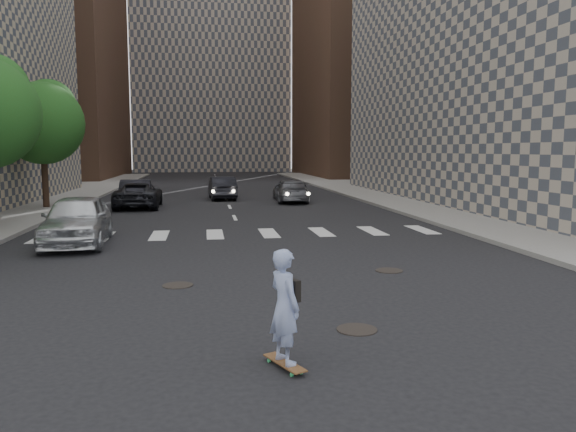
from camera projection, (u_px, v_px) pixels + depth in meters
name	position (u px, v px, depth m)	size (l,w,h in m)	color
ground	(271.00, 296.00, 11.95)	(160.00, 160.00, 0.00)	black
sidewalk_right	(471.00, 200.00, 33.72)	(13.00, 80.00, 0.15)	gray
building_right	(557.00, 9.00, 31.55)	(15.00, 33.00, 22.00)	#ADA08E
tower_right	(382.00, 24.00, 66.81)	(18.00, 24.00, 36.00)	brown
tower_center	(210.00, 12.00, 85.74)	(22.00, 20.00, 48.00)	#ADA08E
tree_c	(44.00, 119.00, 28.80)	(4.20, 4.20, 6.60)	#382619
manhole_a	(357.00, 329.00, 9.67)	(0.70, 0.70, 0.02)	black
manhole_b	(178.00, 285.00, 12.83)	(0.70, 0.70, 0.02)	black
manhole_c	(389.00, 271.00, 14.40)	(0.70, 0.70, 0.02)	black
skateboarder	(285.00, 306.00, 7.88)	(0.60, 0.88, 1.73)	brown
silver_sedan	(77.00, 220.00, 18.34)	(1.93, 4.81, 1.64)	silver
traffic_car_a	(137.00, 193.00, 30.76)	(1.58, 4.54, 1.50)	black
traffic_car_b	(292.00, 191.00, 33.45)	(1.87, 4.61, 1.34)	#57585E
traffic_car_c	(139.00, 195.00, 30.12)	(2.29, 4.96, 1.38)	black
traffic_car_d	(289.00, 190.00, 34.26)	(1.61, 4.00, 1.36)	#B2B3B9
traffic_car_e	(222.00, 188.00, 35.40)	(1.51, 4.33, 1.43)	black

